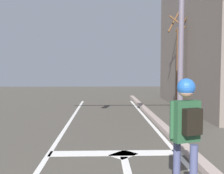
{
  "coord_description": "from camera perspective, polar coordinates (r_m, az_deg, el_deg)",
  "views": [
    {
      "loc": [
        1.35,
        -0.23,
        1.93
      ],
      "look_at": [
        1.56,
        6.25,
        1.51
      ],
      "focal_mm": 42.81,
      "sensor_mm": 36.0,
      "label": 1
    }
  ],
  "objects": [
    {
      "name": "roadside_tree",
      "position": [
        12.83,
        14.05,
        4.53
      ],
      "size": [
        1.12,
        1.1,
        4.79
      ],
      "color": "brown",
      "rests_on": "ground"
    },
    {
      "name": "skater",
      "position": [
        3.94,
        15.57,
        -7.28
      ],
      "size": [
        0.45,
        0.62,
        1.73
      ],
      "color": "#43496E",
      "rests_on": "skateboard"
    },
    {
      "name": "lane_arrow_stem",
      "position": [
        5.46,
        3.14,
        -16.97
      ],
      "size": [
        0.16,
        1.4,
        0.01
      ],
      "primitive_type": "cube",
      "color": "silver",
      "rests_on": "ground"
    },
    {
      "name": "lane_line_curbside",
      "position": [
        6.74,
        13.13,
        -12.99
      ],
      "size": [
        0.12,
        20.0,
        0.01
      ],
      "primitive_type": "cube",
      "color": "silver",
      "rests_on": "ground"
    },
    {
      "name": "lane_arrow_head",
      "position": [
        6.26,
        2.44,
        -14.22
      ],
      "size": [
        0.71,
        0.71,
        0.01
      ],
      "primitive_type": "cube",
      "rotation": [
        0.0,
        0.0,
        0.79
      ],
      "color": "silver",
      "rests_on": "ground"
    },
    {
      "name": "traffic_signal_mast",
      "position": [
        7.76,
        3.29,
        16.26
      ],
      "size": [
        5.52,
        0.34,
        5.07
      ],
      "color": "#5F5563",
      "rests_on": "ground"
    },
    {
      "name": "stop_bar",
      "position": [
        6.36,
        0.93,
        -13.92
      ],
      "size": [
        3.1,
        0.4,
        0.01
      ],
      "primitive_type": "cube",
      "color": "silver",
      "rests_on": "ground"
    },
    {
      "name": "lane_line_center",
      "position": [
        6.64,
        -12.99,
        -13.23
      ],
      "size": [
        0.12,
        20.0,
        0.01
      ],
      "primitive_type": "cube",
      "color": "silver",
      "rests_on": "ground"
    },
    {
      "name": "curb_strip",
      "position": [
        6.79,
        15.22,
        -12.31
      ],
      "size": [
        0.24,
        24.0,
        0.14
      ],
      "primitive_type": "cube",
      "color": "#A6938A",
      "rests_on": "ground"
    }
  ]
}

